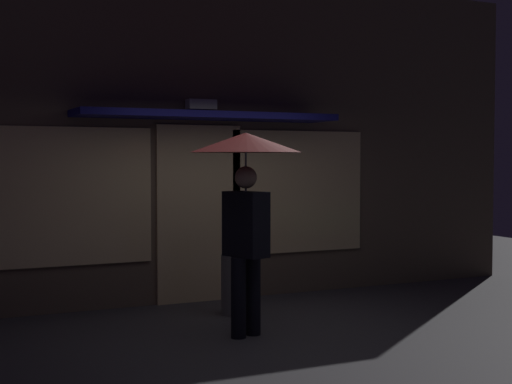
% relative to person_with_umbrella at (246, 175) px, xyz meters
% --- Properties ---
extents(ground_plane, '(18.00, 18.00, 0.00)m').
position_rel_person_with_umbrella_xyz_m(ground_plane, '(0.22, -0.28, -1.62)').
color(ground_plane, '#423F44').
extents(building_facade, '(9.57, 1.00, 4.12)m').
position_rel_person_with_umbrella_xyz_m(building_facade, '(0.22, 2.06, 0.42)').
color(building_facade, brown).
rests_on(building_facade, ground).
extents(person_with_umbrella, '(1.12, 1.12, 2.04)m').
position_rel_person_with_umbrella_xyz_m(person_with_umbrella, '(0.00, 0.00, 0.00)').
color(person_with_umbrella, black).
rests_on(person_with_umbrella, ground).
extents(sidewalk_bollard, '(0.24, 0.24, 0.69)m').
position_rel_person_with_umbrella_xyz_m(sidewalk_bollard, '(0.28, 1.02, -1.27)').
color(sidewalk_bollard, slate).
rests_on(sidewalk_bollard, ground).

